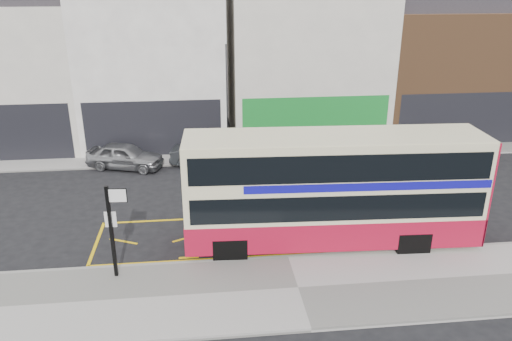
{
  "coord_description": "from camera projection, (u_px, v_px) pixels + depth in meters",
  "views": [
    {
      "loc": [
        -2.82,
        -15.53,
        9.43
      ],
      "look_at": [
        -0.88,
        2.0,
        2.52
      ],
      "focal_mm": 35.0,
      "sensor_mm": 36.0,
      "label": 1
    }
  ],
  "objects": [
    {
      "name": "terrace_right",
      "position": [
        443.0,
        58.0,
        31.58
      ],
      "size": [
        9.0,
        8.01,
        10.3
      ],
      "color": "brown",
      "rests_on": "ground"
    },
    {
      "name": "pavement",
      "position": [
        298.0,
        289.0,
        15.94
      ],
      "size": [
        40.0,
        4.0,
        0.15
      ],
      "primitive_type": "cube",
      "color": "#A39F9B",
      "rests_on": "ground"
    },
    {
      "name": "road_markings",
      "position": [
        279.0,
        233.0,
        19.58
      ],
      "size": [
        14.0,
        3.4,
        0.01
      ],
      "primitive_type": null,
      "color": "yellow",
      "rests_on": "ground"
    },
    {
      "name": "far_pavement",
      "position": [
        254.0,
        153.0,
        28.25
      ],
      "size": [
        50.0,
        3.0,
        0.15
      ],
      "primitive_type": "cube",
      "color": "#A39F9B",
      "rests_on": "ground"
    },
    {
      "name": "terrace_far_left",
      "position": [
        15.0,
        61.0,
        28.83
      ],
      "size": [
        8.0,
        8.01,
        10.8
      ],
      "color": "beige",
      "rests_on": "ground"
    },
    {
      "name": "terrace_left",
      "position": [
        154.0,
        50.0,
        29.47
      ],
      "size": [
        8.0,
        8.01,
        11.8
      ],
      "color": "white",
      "rests_on": "ground"
    },
    {
      "name": "street_tree_right",
      "position": [
        372.0,
        91.0,
        28.71
      ],
      "size": [
        2.18,
        2.18,
        4.71
      ],
      "color": "#2F1E15",
      "rests_on": "ground"
    },
    {
      "name": "car_grey",
      "position": [
        207.0,
        154.0,
        26.34
      ],
      "size": [
        4.02,
        2.06,
        1.26
      ],
      "primitive_type": "imported",
      "rotation": [
        0.0,
        0.0,
        1.37
      ],
      "color": "#414549",
      "rests_on": "ground"
    },
    {
      "name": "terrace_green_shop",
      "position": [
        304.0,
        52.0,
        30.48
      ],
      "size": [
        9.0,
        8.01,
        11.3
      ],
      "color": "beige",
      "rests_on": "ground"
    },
    {
      "name": "double_decker_bus",
      "position": [
        334.0,
        189.0,
        18.04
      ],
      "size": [
        10.76,
        2.91,
        4.26
      ],
      "rotation": [
        0.0,
        0.0,
        -0.04
      ],
      "color": "beige",
      "rests_on": "ground"
    },
    {
      "name": "kerb",
      "position": [
        288.0,
        258.0,
        17.72
      ],
      "size": [
        40.0,
        0.15,
        0.15
      ],
      "primitive_type": "cube",
      "color": "gray",
      "rests_on": "ground"
    },
    {
      "name": "ground",
      "position": [
        286.0,
        254.0,
        18.1
      ],
      "size": [
        120.0,
        120.0,
        0.0
      ],
      "primitive_type": "plane",
      "color": "black",
      "rests_on": "ground"
    },
    {
      "name": "car_white",
      "position": [
        438.0,
        148.0,
        27.35
      ],
      "size": [
        4.59,
        2.43,
        1.27
      ],
      "primitive_type": "imported",
      "rotation": [
        0.0,
        0.0,
        1.42
      ],
      "color": "white",
      "rests_on": "ground"
    },
    {
      "name": "bus_stop_post",
      "position": [
        113.0,
        224.0,
        15.87
      ],
      "size": [
        0.79,
        0.16,
        3.22
      ],
      "rotation": [
        0.0,
        0.0,
        -0.07
      ],
      "color": "black",
      "rests_on": "pavement"
    },
    {
      "name": "car_silver",
      "position": [
        125.0,
        156.0,
        25.95
      ],
      "size": [
        4.26,
        2.7,
        1.35
      ],
      "primitive_type": "imported",
      "rotation": [
        0.0,
        0.0,
        1.27
      ],
      "color": "#999A9E",
      "rests_on": "ground"
    }
  ]
}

